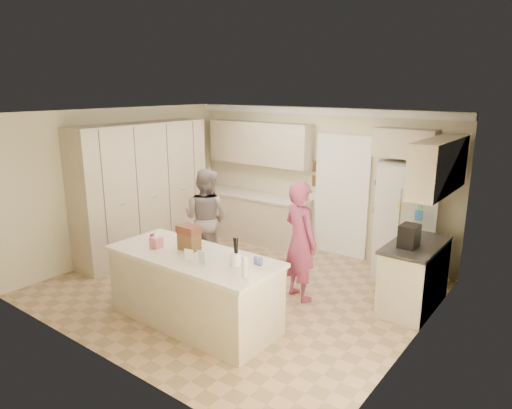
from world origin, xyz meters
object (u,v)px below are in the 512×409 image
Objects in this scene: teen_girl at (300,241)px; tissue_box at (156,242)px; refrigerator at (404,220)px; coffee_maker at (409,236)px; utensil_crock at (235,259)px; teen_boy at (206,219)px; island_base at (194,290)px; dollhouse_body at (189,241)px.

tissue_box is at bearing 72.19° from teen_girl.
refrigerator reaches higher than coffee_maker.
teen_boy reaches higher than utensil_crock.
coffee_maker reaches higher than utensil_crock.
teen_girl is (0.70, 1.42, 0.41)m from island_base.
island_base is at bearing 10.30° from tissue_box.
dollhouse_body is 0.15× the size of teen_girl.
utensil_crock is (-0.90, -3.11, 0.10)m from refrigerator.
dollhouse_body is (-1.70, -3.06, 0.14)m from refrigerator.
teen_girl is at bearing -135.42° from refrigerator.
island_base is 1.29× the size of teen_girl.
teen_girl is at bearing 88.00° from utensil_crock.
dollhouse_body is (-0.15, 0.10, 0.60)m from island_base.
teen_boy is (-3.22, -0.41, -0.24)m from coffee_maker.
utensil_crock is at bearing 109.59° from teen_girl.
teen_girl is (0.85, 1.32, -0.18)m from dollhouse_body.
dollhouse_body is (-0.80, 0.05, 0.04)m from utensil_crock.
coffee_maker is at bearing 39.29° from dollhouse_body.
refrigerator reaches higher than teen_girl.
utensil_crock is 2.33m from teen_boy.
refrigerator reaches higher than island_base.
refrigerator is 6.92× the size of dollhouse_body.
dollhouse_body is at bearing 26.57° from tissue_box.
island_base is 1.63m from teen_girl.
refrigerator is at bearing -94.60° from teen_girl.
dollhouse_body is at bearing 114.24° from teen_boy.
teen_boy reaches higher than island_base.
teen_girl is at bearing 50.60° from tissue_box.
utensil_crock is 0.09× the size of teen_boy.
refrigerator is 3.55m from island_base.
coffee_maker is at bearing 37.57° from tissue_box.
island_base is at bearing -135.42° from refrigerator.
coffee_maker is at bearing 52.88° from utensil_crock.
dollhouse_body is at bearing -138.34° from refrigerator.
tissue_box is 0.08× the size of teen_boy.
island_base is 0.62m from dollhouse_body.
tissue_box is 1.72m from teen_boy.
refrigerator is at bearing 60.88° from dollhouse_body.
utensil_crock is 1.38m from teen_girl.
refrigerator reaches higher than utensil_crock.
dollhouse_body is (0.40, 0.20, 0.04)m from tissue_box.
island_base is 15.71× the size of tissue_box.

